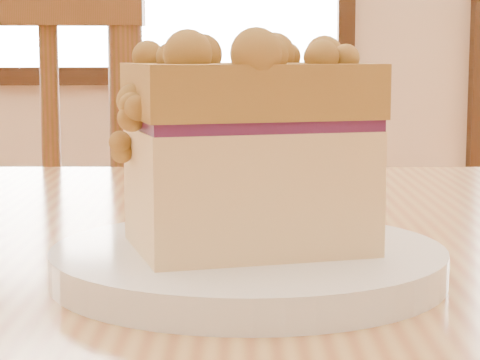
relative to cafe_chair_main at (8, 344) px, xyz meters
The scene contains 3 objects.
cafe_chair_main is the anchor object (origin of this frame).
plate 0.81m from the cafe_chair_main, 74.41° to the right, with size 0.21×0.21×0.02m.
cake_slice 0.83m from the cafe_chair_main, 74.50° to the right, with size 0.14×0.10×0.11m.
Camera 1 is at (0.03, -0.31, 0.87)m, focal length 70.00 mm.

